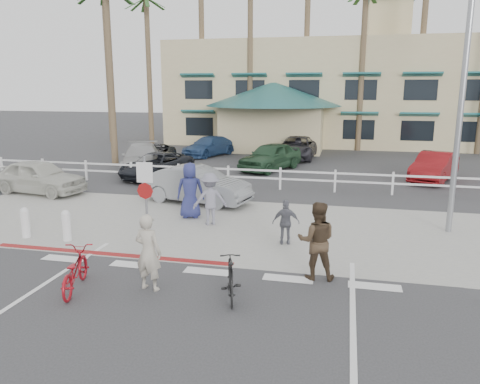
% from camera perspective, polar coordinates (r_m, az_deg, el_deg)
% --- Properties ---
extents(ground, '(140.00, 140.00, 0.00)m').
position_cam_1_polar(ground, '(11.29, -4.82, -10.83)').
color(ground, '#333335').
extents(bike_path, '(12.00, 16.00, 0.01)m').
position_cam_1_polar(bike_path, '(9.60, -8.56, -15.39)').
color(bike_path, '#333335').
rests_on(bike_path, ground).
extents(sidewalk_plaza, '(22.00, 7.00, 0.01)m').
position_cam_1_polar(sidewalk_plaza, '(15.38, 0.27, -4.31)').
color(sidewalk_plaza, gray).
rests_on(sidewalk_plaza, ground).
extents(cross_street, '(40.00, 5.00, 0.01)m').
position_cam_1_polar(cross_street, '(19.16, 2.88, -0.90)').
color(cross_street, '#333335').
rests_on(cross_street, ground).
extents(parking_lot, '(50.00, 16.00, 0.01)m').
position_cam_1_polar(parking_lot, '(28.39, 6.25, 3.49)').
color(parking_lot, '#333335').
rests_on(parking_lot, ground).
extents(curb_red, '(7.00, 0.25, 0.02)m').
position_cam_1_polar(curb_red, '(13.45, -15.61, -7.30)').
color(curb_red, maroon).
rests_on(curb_red, ground).
extents(rail_fence, '(29.40, 0.16, 1.00)m').
position_cam_1_polar(rail_fence, '(20.92, 5.21, 1.61)').
color(rail_fence, silver).
rests_on(rail_fence, ground).
extents(building, '(28.00, 16.00, 11.30)m').
position_cam_1_polar(building, '(40.88, 11.54, 14.05)').
color(building, '#CFBE8E').
rests_on(building, ground).
extents(sign_post, '(0.50, 0.10, 2.90)m').
position_cam_1_polar(sign_post, '(13.60, -11.38, -0.53)').
color(sign_post, gray).
rests_on(sign_post, ground).
extents(bollard_0, '(0.26, 0.26, 0.95)m').
position_cam_1_polar(bollard_0, '(14.86, -20.39, -3.85)').
color(bollard_0, silver).
rests_on(bollard_0, ground).
extents(bollard_1, '(0.26, 0.26, 0.95)m').
position_cam_1_polar(bollard_1, '(15.66, -24.69, -3.40)').
color(bollard_1, silver).
rests_on(bollard_1, ground).
extents(streetlight_0, '(0.60, 2.00, 9.00)m').
position_cam_1_polar(streetlight_0, '(15.70, 25.53, 11.49)').
color(streetlight_0, gray).
rests_on(streetlight_0, ground).
extents(palm_0, '(4.00, 4.00, 15.00)m').
position_cam_1_polar(palm_0, '(40.78, -15.92, 16.44)').
color(palm_0, '#20471B').
rests_on(palm_0, ground).
extents(palm_1, '(4.00, 4.00, 13.00)m').
position_cam_1_polar(palm_1, '(38.08, -11.08, 15.47)').
color(palm_1, '#20471B').
rests_on(palm_1, ground).
extents(palm_2, '(4.00, 4.00, 16.00)m').
position_cam_1_polar(palm_2, '(37.73, -4.69, 17.96)').
color(palm_2, '#20471B').
rests_on(palm_2, ground).
extents(palm_3, '(4.00, 4.00, 14.00)m').
position_cam_1_polar(palm_3, '(35.68, 1.25, 16.70)').
color(palm_3, '#20471B').
rests_on(palm_3, ground).
extents(palm_4, '(4.00, 4.00, 15.00)m').
position_cam_1_polar(palm_4, '(36.12, 8.11, 17.33)').
color(palm_4, '#20471B').
rests_on(palm_4, ground).
extents(palm_5, '(4.00, 4.00, 13.00)m').
position_cam_1_polar(palm_5, '(34.92, 14.71, 15.57)').
color(palm_5, '#20471B').
rests_on(palm_5, ground).
extents(palm_6, '(4.00, 4.00, 17.00)m').
position_cam_1_polar(palm_6, '(36.39, 21.49, 18.16)').
color(palm_6, '#20471B').
rests_on(palm_6, ground).
extents(palm_10, '(4.00, 4.00, 12.00)m').
position_cam_1_polar(palm_10, '(28.18, -15.65, 15.28)').
color(palm_10, '#20471B').
rests_on(palm_10, ground).
extents(bike_red, '(1.09, 1.89, 0.94)m').
position_cam_1_polar(bike_red, '(11.28, -19.53, -9.02)').
color(bike_red, maroon).
rests_on(bike_red, ground).
extents(rider_red, '(0.71, 0.52, 1.77)m').
position_cam_1_polar(rider_red, '(10.73, -11.12, -7.23)').
color(rider_red, '#B0A796').
rests_on(rider_red, ground).
extents(bike_black, '(0.86, 1.62, 0.94)m').
position_cam_1_polar(bike_black, '(10.25, -1.14, -10.47)').
color(bike_black, black).
rests_on(bike_black, ground).
extents(rider_black, '(0.98, 0.80, 1.89)m').
position_cam_1_polar(rider_black, '(11.26, 9.32, -5.88)').
color(rider_black, '#403021').
rests_on(rider_black, ground).
extents(pedestrian_a, '(1.30, 1.09, 1.75)m').
position_cam_1_polar(pedestrian_a, '(15.49, -3.68, -0.87)').
color(pedestrian_a, slate).
rests_on(pedestrian_a, ground).
extents(pedestrian_child, '(0.83, 0.46, 1.33)m').
position_cam_1_polar(pedestrian_child, '(13.63, 5.62, -3.71)').
color(pedestrian_child, slate).
rests_on(pedestrian_child, ground).
extents(pedestrian_b, '(1.06, 0.80, 1.96)m').
position_cam_1_polar(pedestrian_b, '(16.35, -6.10, 0.18)').
color(pedestrian_b, navy).
rests_on(pedestrian_b, ground).
extents(car_white_sedan, '(4.62, 2.47, 1.45)m').
position_cam_1_polar(car_white_sedan, '(18.55, -5.32, 0.88)').
color(car_white_sedan, gray).
rests_on(car_white_sedan, ground).
extents(car_red_compact, '(4.46, 2.35, 1.45)m').
position_cam_1_polar(car_red_compact, '(21.95, -23.32, 1.73)').
color(car_red_compact, beige).
rests_on(car_red_compact, ground).
extents(lot_car_0, '(2.93, 4.94, 1.29)m').
position_cam_1_polar(lot_car_0, '(27.41, -10.67, 4.38)').
color(lot_car_0, black).
rests_on(lot_car_0, ground).
extents(lot_car_1, '(3.81, 5.44, 1.46)m').
position_cam_1_polar(lot_car_1, '(26.06, -11.91, 4.10)').
color(lot_car_1, '#A2A2A2').
rests_on(lot_car_1, ground).
extents(lot_car_2, '(3.42, 4.76, 1.51)m').
position_cam_1_polar(lot_car_2, '(25.91, 3.73, 4.34)').
color(lot_car_2, '#22442A').
rests_on(lot_car_2, ground).
extents(lot_car_3, '(2.97, 4.47, 1.39)m').
position_cam_1_polar(lot_car_3, '(24.78, 22.62, 2.88)').
color(lot_car_3, maroon).
rests_on(lot_car_3, ground).
extents(lot_car_4, '(3.32, 4.73, 1.27)m').
position_cam_1_polar(lot_car_4, '(31.41, -3.82, 5.59)').
color(lot_car_4, navy).
rests_on(lot_car_4, ground).
extents(lot_car_5, '(2.64, 5.17, 1.40)m').
position_cam_1_polar(lot_car_5, '(30.37, 6.96, 5.40)').
color(lot_car_5, '#2A2930').
rests_on(lot_car_5, ground).
extents(lot_car_6, '(3.01, 4.83, 1.25)m').
position_cam_1_polar(lot_car_6, '(24.13, -10.11, 3.24)').
color(lot_car_6, black).
rests_on(lot_car_6, ground).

